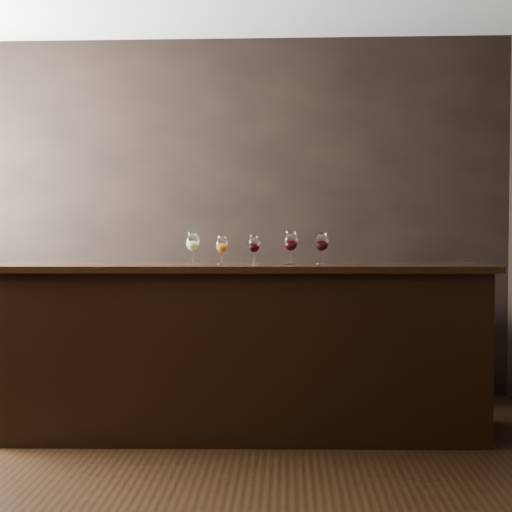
{
  "coord_description": "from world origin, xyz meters",
  "views": [
    {
      "loc": [
        0.78,
        -3.36,
        1.29
      ],
      "look_at": [
        0.58,
        1.13,
        1.13
      ],
      "focal_mm": 50.0,
      "sensor_mm": 36.0,
      "label": 1
    }
  ],
  "objects_px": {
    "glass_red_b": "(291,242)",
    "bar_counter": "(242,352)",
    "back_bar_shelf": "(231,344)",
    "glass_white": "(193,243)",
    "glass_red_a": "(254,245)",
    "glass_amber": "(222,245)",
    "glass_red_c": "(322,242)"
  },
  "relations": [
    {
      "from": "glass_red_b",
      "to": "bar_counter",
      "type": "bearing_deg",
      "value": 176.54
    },
    {
      "from": "back_bar_shelf",
      "to": "glass_red_b",
      "type": "xyz_separation_m",
      "value": [
        0.45,
        -0.92,
        0.8
      ]
    },
    {
      "from": "glass_white",
      "to": "glass_red_a",
      "type": "xyz_separation_m",
      "value": [
        0.39,
        0.0,
        -0.01
      ]
    },
    {
      "from": "bar_counter",
      "to": "glass_amber",
      "type": "relative_size",
      "value": 16.84
    },
    {
      "from": "glass_red_a",
      "to": "glass_red_b",
      "type": "height_order",
      "value": "glass_red_b"
    },
    {
      "from": "glass_amber",
      "to": "glass_red_c",
      "type": "bearing_deg",
      "value": 3.93
    },
    {
      "from": "bar_counter",
      "to": "glass_red_c",
      "type": "relative_size",
      "value": 14.87
    },
    {
      "from": "glass_white",
      "to": "glass_red_a",
      "type": "relative_size",
      "value": 1.1
    },
    {
      "from": "back_bar_shelf",
      "to": "glass_red_c",
      "type": "xyz_separation_m",
      "value": [
        0.65,
        -0.87,
        0.79
      ]
    },
    {
      "from": "bar_counter",
      "to": "back_bar_shelf",
      "type": "bearing_deg",
      "value": 96.99
    },
    {
      "from": "back_bar_shelf",
      "to": "glass_red_c",
      "type": "relative_size",
      "value": 11.87
    },
    {
      "from": "back_bar_shelf",
      "to": "glass_white",
      "type": "distance_m",
      "value": 1.19
    },
    {
      "from": "bar_counter",
      "to": "back_bar_shelf",
      "type": "height_order",
      "value": "bar_counter"
    },
    {
      "from": "glass_red_a",
      "to": "glass_red_c",
      "type": "bearing_deg",
      "value": 0.22
    },
    {
      "from": "glass_white",
      "to": "glass_amber",
      "type": "bearing_deg",
      "value": -11.01
    },
    {
      "from": "glass_red_b",
      "to": "back_bar_shelf",
      "type": "bearing_deg",
      "value": 116.03
    },
    {
      "from": "glass_white",
      "to": "glass_red_c",
      "type": "bearing_deg",
      "value": 0.45
    },
    {
      "from": "glass_amber",
      "to": "glass_red_b",
      "type": "distance_m",
      "value": 0.44
    },
    {
      "from": "bar_counter",
      "to": "glass_red_b",
      "type": "height_order",
      "value": "glass_red_b"
    },
    {
      "from": "glass_amber",
      "to": "glass_red_a",
      "type": "distance_m",
      "value": 0.21
    },
    {
      "from": "glass_amber",
      "to": "glass_red_a",
      "type": "xyz_separation_m",
      "value": [
        0.2,
        0.04,
        0.0
      ]
    },
    {
      "from": "glass_red_b",
      "to": "glass_amber",
      "type": "bearing_deg",
      "value": 179.06
    },
    {
      "from": "glass_red_c",
      "to": "glass_amber",
      "type": "bearing_deg",
      "value": -176.07
    },
    {
      "from": "back_bar_shelf",
      "to": "glass_red_a",
      "type": "bearing_deg",
      "value": -76.04
    },
    {
      "from": "bar_counter",
      "to": "glass_red_b",
      "type": "relative_size",
      "value": 14.4
    },
    {
      "from": "glass_white",
      "to": "glass_amber",
      "type": "height_order",
      "value": "glass_white"
    },
    {
      "from": "bar_counter",
      "to": "glass_red_a",
      "type": "height_order",
      "value": "glass_red_a"
    },
    {
      "from": "glass_red_a",
      "to": "back_bar_shelf",
      "type": "bearing_deg",
      "value": 103.96
    },
    {
      "from": "bar_counter",
      "to": "glass_amber",
      "type": "height_order",
      "value": "glass_amber"
    },
    {
      "from": "bar_counter",
      "to": "glass_amber",
      "type": "xyz_separation_m",
      "value": [
        -0.12,
        -0.01,
        0.68
      ]
    },
    {
      "from": "back_bar_shelf",
      "to": "bar_counter",
      "type": "bearing_deg",
      "value": -81.22
    },
    {
      "from": "glass_white",
      "to": "glass_red_a",
      "type": "bearing_deg",
      "value": 0.7
    }
  ]
}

